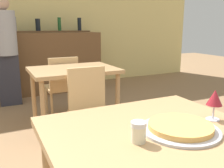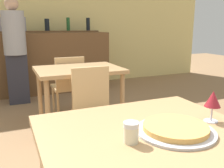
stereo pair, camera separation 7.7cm
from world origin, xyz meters
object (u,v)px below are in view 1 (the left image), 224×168
person_standing (6,48)px  cheese_shaker (138,132)px  chair_far_side_front (91,106)px  pizza_tray (180,128)px  chair_far_side_back (62,84)px  wine_glass (215,99)px

person_standing → cheese_shaker: bearing=-85.0°
chair_far_side_front → pizza_tray: 1.36m
pizza_tray → chair_far_side_back: bearing=88.3°
chair_far_side_front → wine_glass: bearing=-82.1°
chair_far_side_front → person_standing: size_ratio=0.51×
wine_glass → chair_far_side_front: bearing=97.9°
chair_far_side_front → cheese_shaker: bearing=-102.8°
chair_far_side_back → cheese_shaker: 2.42m
chair_far_side_back → person_standing: bearing=-59.0°
chair_far_side_back → wine_glass: wine_glass is taller
chair_far_side_front → person_standing: 2.16m
person_standing → chair_far_side_back: bearing=-59.0°
chair_far_side_back → cheese_shaker: (-0.30, -2.38, 0.32)m
chair_far_side_front → cheese_shaker: size_ratio=9.50×
pizza_tray → cheese_shaker: cheese_shaker is taller
pizza_tray → person_standing: (-0.52, 3.36, 0.12)m
chair_far_side_back → chair_far_side_front: bearing=90.0°
chair_far_side_back → cheese_shaker: size_ratio=9.50×
chair_far_side_back → wine_glass: size_ratio=5.34×
cheese_shaker → person_standing: 3.39m
cheese_shaker → wine_glass: (0.48, 0.05, 0.07)m
chair_far_side_front → pizza_tray: size_ratio=2.36×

